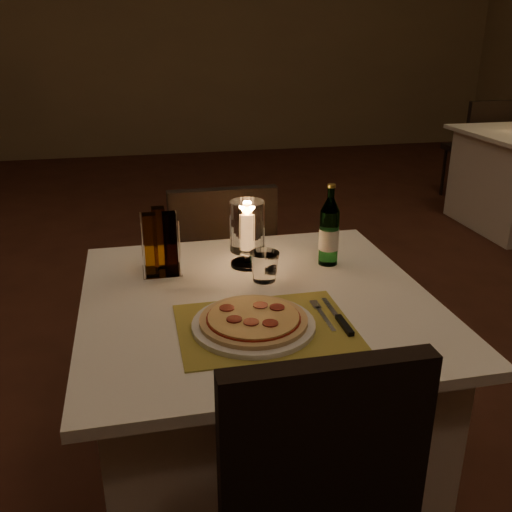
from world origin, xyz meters
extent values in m
cube|color=#462116|center=(0.00, 0.00, -0.01)|extent=(8.00, 10.00, 0.02)
cube|color=#88714F|center=(0.00, 5.01, 1.50)|extent=(8.00, 0.02, 3.00)
cube|color=white|center=(-0.29, -0.71, 0.35)|extent=(0.88, 0.88, 0.71)
cube|color=white|center=(-0.29, -0.71, 0.72)|extent=(1.00, 1.00, 0.03)
cube|color=black|center=(-0.29, -1.32, 0.69)|extent=(0.42, 0.05, 0.42)
cube|color=black|center=(-0.29, 0.09, 0.46)|extent=(0.42, 0.42, 0.05)
cube|color=black|center=(-0.29, -0.09, 0.69)|extent=(0.42, 0.05, 0.42)
cylinder|color=black|center=(-0.12, 0.26, 0.22)|extent=(0.03, 0.03, 0.44)
cylinder|color=black|center=(-0.46, 0.26, 0.22)|extent=(0.03, 0.03, 0.44)
cylinder|color=black|center=(-0.12, -0.08, 0.22)|extent=(0.03, 0.03, 0.44)
cylinder|color=black|center=(-0.46, -0.08, 0.22)|extent=(0.03, 0.03, 0.44)
cube|color=#A59739|center=(-0.31, -0.89, 0.74)|extent=(0.45, 0.34, 0.00)
cylinder|color=white|center=(-0.34, -0.89, 0.75)|extent=(0.32, 0.32, 0.01)
cylinder|color=#D8B77F|center=(-0.34, -0.89, 0.76)|extent=(0.28, 0.28, 0.01)
cylinder|color=maroon|center=(-0.34, -0.89, 0.77)|extent=(0.24, 0.24, 0.00)
cylinder|color=#EACC7F|center=(-0.34, -0.89, 0.77)|extent=(0.24, 0.24, 0.00)
cylinder|color=maroon|center=(-0.27, -0.86, 0.78)|extent=(0.04, 0.04, 0.00)
cylinder|color=maroon|center=(-0.31, -0.84, 0.78)|extent=(0.04, 0.04, 0.00)
cylinder|color=maroon|center=(-0.40, -0.83, 0.78)|extent=(0.04, 0.04, 0.00)
cylinder|color=maroon|center=(-0.39, -0.90, 0.78)|extent=(0.04, 0.04, 0.00)
cylinder|color=maroon|center=(-0.35, -0.92, 0.78)|extent=(0.04, 0.04, 0.00)
cylinder|color=maroon|center=(-0.31, -0.94, 0.78)|extent=(0.04, 0.04, 0.00)
cube|color=silver|center=(-0.14, -0.89, 0.75)|extent=(0.01, 0.14, 0.00)
cube|color=silver|center=(-0.14, -0.80, 0.75)|extent=(0.02, 0.05, 0.00)
cube|color=black|center=(-0.11, -0.94, 0.75)|extent=(0.02, 0.10, 0.01)
cube|color=silver|center=(-0.11, -0.83, 0.75)|extent=(0.01, 0.12, 0.00)
cylinder|color=#57A260|center=(-0.01, -0.51, 0.83)|extent=(0.06, 0.06, 0.18)
cylinder|color=#57A260|center=(-0.01, -0.51, 0.98)|extent=(0.02, 0.02, 0.03)
cylinder|color=gold|center=(-0.01, -0.51, 1.00)|extent=(0.03, 0.03, 0.01)
cylinder|color=silver|center=(-0.01, -0.51, 0.83)|extent=(0.06, 0.06, 0.07)
cylinder|color=white|center=(-0.27, -0.47, 0.75)|extent=(0.11, 0.11, 0.01)
cylinder|color=white|center=(-0.27, -0.47, 0.77)|extent=(0.02, 0.02, 0.04)
cylinder|color=white|center=(-0.27, -0.47, 0.88)|extent=(0.11, 0.11, 0.16)
cylinder|color=white|center=(-0.27, -0.47, 0.86)|extent=(0.03, 0.03, 0.12)
ellipsoid|color=orange|center=(-0.27, -0.47, 0.93)|extent=(0.02, 0.02, 0.03)
cube|color=white|center=(-0.55, -0.47, 0.74)|extent=(0.12, 0.12, 0.01)
cylinder|color=white|center=(-0.60, -0.53, 0.84)|extent=(0.01, 0.01, 0.18)
cylinder|color=white|center=(-0.49, -0.53, 0.84)|extent=(0.01, 0.01, 0.18)
cylinder|color=white|center=(-0.60, -0.42, 0.84)|extent=(0.01, 0.01, 0.18)
cylinder|color=white|center=(-0.49, -0.42, 0.84)|extent=(0.01, 0.01, 0.18)
cube|color=#BF8C33|center=(-0.58, -0.50, 0.85)|extent=(0.04, 0.04, 0.20)
cube|color=#3F1E14|center=(-0.52, -0.50, 0.85)|extent=(0.04, 0.04, 0.20)
cube|color=#BF8C33|center=(-0.55, -0.44, 0.85)|extent=(0.04, 0.04, 0.20)
cube|color=black|center=(2.37, 2.38, 0.46)|extent=(0.42, 0.42, 0.05)
cube|color=black|center=(2.37, 2.20, 0.69)|extent=(0.42, 0.05, 0.42)
cylinder|color=black|center=(2.54, 2.55, 0.22)|extent=(0.03, 0.03, 0.44)
cylinder|color=black|center=(2.20, 2.55, 0.22)|extent=(0.03, 0.03, 0.44)
cylinder|color=black|center=(2.54, 2.21, 0.22)|extent=(0.03, 0.03, 0.44)
cylinder|color=black|center=(2.20, 2.21, 0.22)|extent=(0.03, 0.03, 0.44)
camera|label=1|loc=(-0.61, -2.16, 1.46)|focal=40.00mm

